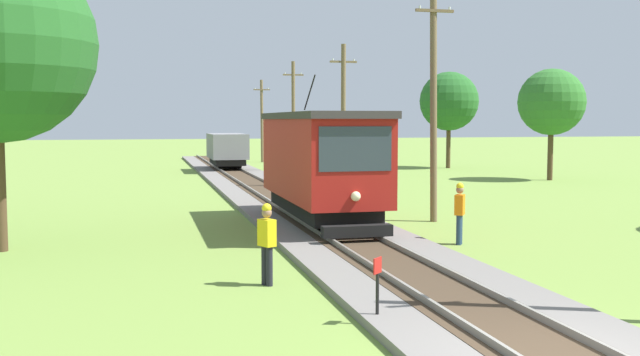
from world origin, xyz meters
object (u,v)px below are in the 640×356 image
(utility_pole_near_tram, at_px, (434,100))
(track_worker, at_px, (267,240))
(utility_pole_distant, at_px, (262,120))
(trackside_signal_marker, at_px, (377,287))
(second_worker, at_px, (460,210))
(red_tram, at_px, (321,162))
(utility_pole_far, at_px, (293,116))
(utility_pole_mid, at_px, (343,116))
(tree_right_near, at_px, (552,102))
(tree_left_near, at_px, (449,101))
(freight_car, at_px, (227,149))

(utility_pole_near_tram, bearing_deg, track_worker, -131.01)
(utility_pole_distant, height_order, trackside_signal_marker, utility_pole_distant)
(utility_pole_near_tram, height_order, second_worker, utility_pole_near_tram)
(red_tram, xyz_separation_m, trackside_signal_marker, (-1.81, -11.37, -1.53))
(utility_pole_near_tram, xyz_separation_m, trackside_signal_marker, (-6.00, -11.87, -3.61))
(utility_pole_distant, bearing_deg, second_worker, -91.56)
(utility_pole_distant, bearing_deg, utility_pole_far, -90.00)
(utility_pole_distant, xyz_separation_m, track_worker, (-7.37, -45.61, -2.60))
(utility_pole_near_tram, bearing_deg, red_tram, -173.17)
(red_tram, distance_m, utility_pole_mid, 12.95)
(utility_pole_far, distance_m, trackside_signal_marker, 36.54)
(utility_pole_mid, relative_size, trackside_signal_marker, 6.26)
(second_worker, bearing_deg, utility_pole_distant, 123.54)
(tree_right_near, bearing_deg, red_tram, -139.72)
(trackside_signal_marker, bearing_deg, utility_pole_distant, 83.02)
(utility_pole_distant, height_order, tree_left_near, tree_left_near)
(utility_pole_near_tram, bearing_deg, trackside_signal_marker, -116.81)
(trackside_signal_marker, xyz_separation_m, tree_right_near, (19.63, 26.47, 3.96))
(red_tram, xyz_separation_m, utility_pole_far, (4.19, 24.53, 1.65))
(freight_car, distance_m, utility_pole_far, 5.41)
(trackside_signal_marker, relative_size, tree_right_near, 0.18)
(track_worker, bearing_deg, freight_car, -121.63)
(freight_car, height_order, utility_pole_distant, utility_pole_distant)
(utility_pole_distant, bearing_deg, trackside_signal_marker, -96.98)
(red_tram, bearing_deg, utility_pole_distant, 83.65)
(red_tram, height_order, freight_car, red_tram)
(freight_car, distance_m, tree_right_near, 21.69)
(track_worker, bearing_deg, trackside_signal_marker, 85.44)
(freight_car, height_order, track_worker, freight_car)
(red_tram, relative_size, trackside_signal_marker, 7.24)
(utility_pole_mid, bearing_deg, tree_right_near, 12.24)
(red_tram, height_order, utility_pole_near_tram, utility_pole_near_tram)
(freight_car, xyz_separation_m, second_worker, (3.05, -31.29, -0.57))
(track_worker, bearing_deg, second_worker, -175.37)
(red_tram, height_order, second_worker, red_tram)
(second_worker, bearing_deg, tree_right_near, 87.70)
(utility_pole_mid, xyz_separation_m, tree_right_near, (13.63, 2.96, 0.83))
(freight_car, height_order, utility_pole_far, utility_pole_far)
(track_worker, bearing_deg, utility_pole_mid, -136.57)
(utility_pole_near_tram, distance_m, trackside_signal_marker, 13.78)
(tree_left_near, xyz_separation_m, tree_right_near, (1.39, -11.56, -0.33))
(red_tram, distance_m, tree_right_near, 23.48)
(utility_pole_distant, bearing_deg, track_worker, -99.17)
(utility_pole_mid, relative_size, tree_left_near, 1.03)
(utility_pole_distant, height_order, tree_right_near, utility_pole_distant)
(tree_right_near, bearing_deg, second_worker, -127.40)
(trackside_signal_marker, bearing_deg, track_worker, 111.90)
(tree_left_near, bearing_deg, utility_pole_distant, 138.09)
(red_tram, bearing_deg, tree_right_near, 40.28)
(trackside_signal_marker, bearing_deg, tree_right_near, 53.44)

